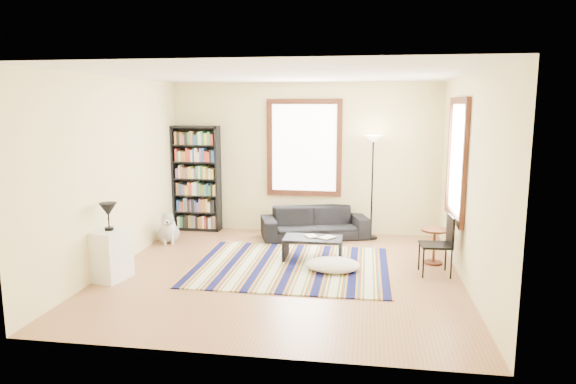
# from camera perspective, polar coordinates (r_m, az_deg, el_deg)

# --- Properties ---
(floor) EXTENTS (5.00, 5.00, 0.10)m
(floor) POSITION_cam_1_polar(r_m,az_deg,el_deg) (7.49, -0.59, -9.34)
(floor) COLOR #9D6748
(floor) RESTS_ON ground
(ceiling) EXTENTS (5.00, 5.00, 0.10)m
(ceiling) POSITION_cam_1_polar(r_m,az_deg,el_deg) (7.10, -0.63, 13.37)
(ceiling) COLOR white
(ceiling) RESTS_ON floor
(wall_back) EXTENTS (5.00, 0.10, 2.80)m
(wall_back) POSITION_cam_1_polar(r_m,az_deg,el_deg) (9.66, 1.86, 3.78)
(wall_back) COLOR beige
(wall_back) RESTS_ON floor
(wall_front) EXTENTS (5.00, 0.10, 2.80)m
(wall_front) POSITION_cam_1_polar(r_m,az_deg,el_deg) (4.69, -5.69, -2.59)
(wall_front) COLOR beige
(wall_front) RESTS_ON floor
(wall_left) EXTENTS (0.10, 5.00, 2.80)m
(wall_left) POSITION_cam_1_polar(r_m,az_deg,el_deg) (7.97, -19.02, 2.00)
(wall_left) COLOR beige
(wall_left) RESTS_ON floor
(wall_right) EXTENTS (0.10, 5.00, 2.80)m
(wall_right) POSITION_cam_1_polar(r_m,az_deg,el_deg) (7.20, 19.86, 1.17)
(wall_right) COLOR beige
(wall_right) RESTS_ON floor
(window_back) EXTENTS (1.20, 0.06, 1.60)m
(window_back) POSITION_cam_1_polar(r_m,az_deg,el_deg) (9.56, 1.80, 4.92)
(window_back) COLOR white
(window_back) RESTS_ON wall_back
(window_right) EXTENTS (0.06, 1.20, 1.60)m
(window_right) POSITION_cam_1_polar(r_m,az_deg,el_deg) (7.94, 18.29, 3.46)
(window_right) COLOR white
(window_right) RESTS_ON wall_right
(rug) EXTENTS (2.91, 2.33, 0.02)m
(rug) POSITION_cam_1_polar(r_m,az_deg,el_deg) (7.74, 0.38, -8.25)
(rug) COLOR #0C0E3D
(rug) RESTS_ON floor
(sofa) EXTENTS (1.28, 2.03, 0.55)m
(sofa) POSITION_cam_1_polar(r_m,az_deg,el_deg) (9.33, 2.95, -3.44)
(sofa) COLOR black
(sofa) RESTS_ON floor
(bookshelf) EXTENTS (0.90, 0.30, 2.00)m
(bookshelf) POSITION_cam_1_polar(r_m,az_deg,el_deg) (9.94, -10.13, 1.48)
(bookshelf) COLOR black
(bookshelf) RESTS_ON floor
(coffee_table) EXTENTS (0.92, 0.54, 0.36)m
(coffee_table) POSITION_cam_1_polar(r_m,az_deg,el_deg) (8.04, 2.78, -6.31)
(coffee_table) COLOR black
(coffee_table) RESTS_ON floor
(book_a) EXTENTS (0.26, 0.24, 0.02)m
(book_a) POSITION_cam_1_polar(r_m,az_deg,el_deg) (8.00, 2.08, -4.98)
(book_a) COLOR beige
(book_a) RESTS_ON coffee_table
(book_b) EXTENTS (0.28, 0.29, 0.02)m
(book_b) POSITION_cam_1_polar(r_m,az_deg,el_deg) (8.02, 3.90, -4.95)
(book_b) COLOR beige
(book_b) RESTS_ON coffee_table
(floor_cushion) EXTENTS (0.80, 0.60, 0.20)m
(floor_cushion) POSITION_cam_1_polar(r_m,az_deg,el_deg) (7.55, 5.03, -8.06)
(floor_cushion) COLOR beige
(floor_cushion) RESTS_ON floor
(floor_lamp) EXTENTS (0.31, 0.31, 1.86)m
(floor_lamp) POSITION_cam_1_polar(r_m,az_deg,el_deg) (9.26, 9.32, 0.46)
(floor_lamp) COLOR black
(floor_lamp) RESTS_ON floor
(side_table) EXTENTS (0.51, 0.51, 0.54)m
(side_table) POSITION_cam_1_polar(r_m,az_deg,el_deg) (8.13, 15.92, -5.83)
(side_table) COLOR #482012
(side_table) RESTS_ON floor
(folding_chair) EXTENTS (0.45, 0.43, 0.86)m
(folding_chair) POSITION_cam_1_polar(r_m,az_deg,el_deg) (7.59, 16.07, -5.69)
(folding_chair) COLOR black
(folding_chair) RESTS_ON floor
(white_cabinet) EXTENTS (0.47, 0.57, 0.70)m
(white_cabinet) POSITION_cam_1_polar(r_m,az_deg,el_deg) (7.52, -19.09, -6.62)
(white_cabinet) COLOR white
(white_cabinet) RESTS_ON floor
(table_lamp) EXTENTS (0.25, 0.25, 0.38)m
(table_lamp) POSITION_cam_1_polar(r_m,az_deg,el_deg) (7.40, -19.32, -2.60)
(table_lamp) COLOR black
(table_lamp) RESTS_ON white_cabinet
(dog) EXTENTS (0.55, 0.65, 0.56)m
(dog) POSITION_cam_1_polar(r_m,az_deg,el_deg) (9.24, -13.10, -3.80)
(dog) COLOR #B0B0B0
(dog) RESTS_ON floor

